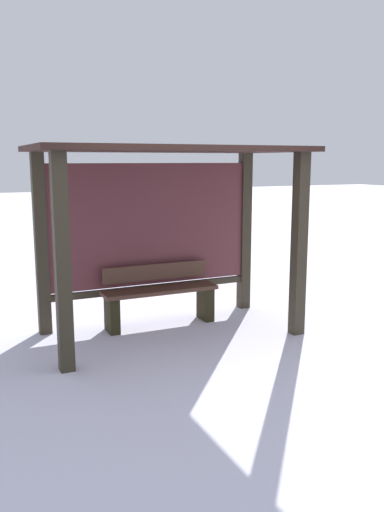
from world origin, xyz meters
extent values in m
plane|color=white|center=(0.00, 0.00, 0.00)|extent=(60.00, 60.00, 0.00)
cube|color=#332C1F|center=(-1.37, -0.63, 1.07)|extent=(0.14, 0.14, 2.14)
cube|color=#332C1F|center=(1.37, -0.63, 1.07)|extent=(0.14, 0.14, 2.14)
cube|color=#332C1F|center=(-1.37, 0.63, 1.07)|extent=(0.14, 0.14, 2.14)
cube|color=#332C1F|center=(1.37, 0.63, 1.07)|extent=(0.14, 0.14, 2.14)
cube|color=#331F1B|center=(0.00, 0.00, 2.17)|extent=(3.08, 1.61, 0.06)
cube|color=brown|center=(0.00, 0.63, 1.25)|extent=(2.59, 0.08, 1.53)
cube|color=#332C1F|center=(0.00, 0.61, 0.42)|extent=(2.59, 0.06, 0.08)
cube|color=#4F3327|center=(0.00, 0.33, 0.45)|extent=(1.45, 0.35, 0.05)
cube|color=#4F3327|center=(0.00, 0.48, 0.66)|extent=(1.38, 0.04, 0.20)
cube|color=black|center=(0.62, 0.33, 0.22)|extent=(0.12, 0.29, 0.43)
cube|color=black|center=(-0.62, 0.33, 0.22)|extent=(0.12, 0.29, 0.43)
camera|label=1|loc=(-2.30, -5.64, 2.05)|focal=37.12mm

